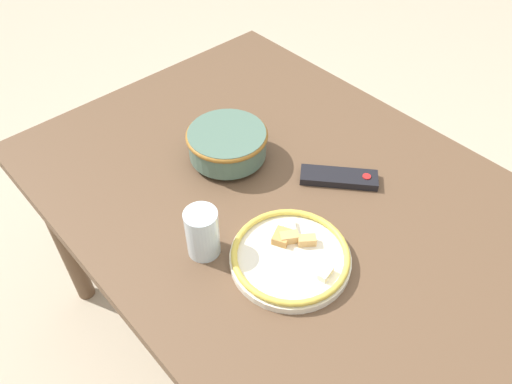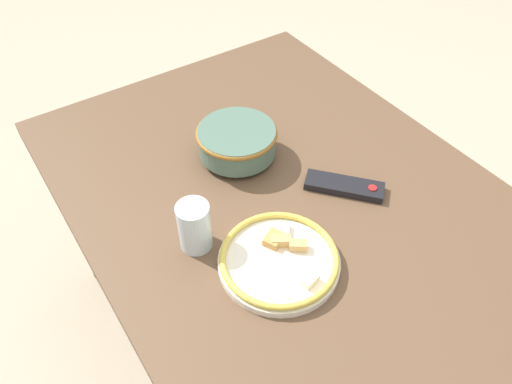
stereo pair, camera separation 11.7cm
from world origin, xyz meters
The scene contains 6 objects.
ground_plane centered at (0.00, 0.00, 0.00)m, with size 8.00×8.00×0.00m, color #B7A88E.
dining_table centered at (0.00, 0.00, 0.64)m, with size 1.50×0.97×0.71m.
noodle_bowl centered at (-0.28, -0.03, 0.76)m, with size 0.21×0.21×0.09m.
food_plate centered at (0.07, -0.14, 0.73)m, with size 0.26×0.26×0.04m.
tv_remote centered at (-0.02, 0.13, 0.72)m, with size 0.19×0.17×0.02m.
drinking_glass centered at (-0.08, -0.26, 0.77)m, with size 0.07×0.07×0.12m.
Camera 2 is at (0.58, -0.54, 1.60)m, focal length 35.00 mm.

